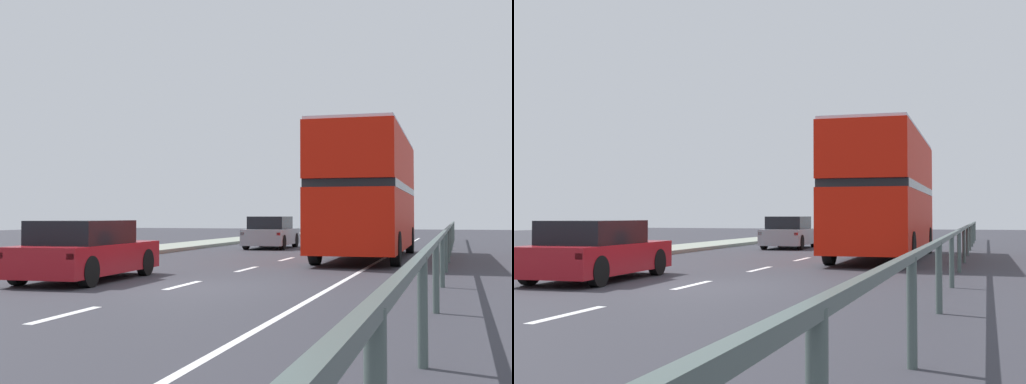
{
  "view_description": "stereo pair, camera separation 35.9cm",
  "coord_description": "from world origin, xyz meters",
  "views": [
    {
      "loc": [
        5.53,
        -13.04,
        1.45
      ],
      "look_at": [
        -0.13,
        6.06,
        2.13
      ],
      "focal_mm": 48.28,
      "sensor_mm": 36.0,
      "label": 1
    },
    {
      "loc": [
        5.87,
        -12.93,
        1.45
      ],
      "look_at": [
        -0.13,
        6.06,
        2.13
      ],
      "focal_mm": 48.28,
      "sensor_mm": 36.0,
      "label": 2
    }
  ],
  "objects": [
    {
      "name": "sedan_car_ahead",
      "position": [
        -2.48,
        16.34,
        0.67
      ],
      "size": [
        1.9,
        4.14,
        1.41
      ],
      "rotation": [
        0.0,
        0.0,
        0.03
      ],
      "color": "gray",
      "rests_on": "ground"
    },
    {
      "name": "ground_plane",
      "position": [
        0.0,
        0.0,
        -0.05
      ],
      "size": [
        74.95,
        120.0,
        0.1
      ],
      "primitive_type": "cube",
      "color": "#303037"
    },
    {
      "name": "lane_paint_markings",
      "position": [
        1.98,
        8.28,
        0.0
      ],
      "size": [
        3.19,
        46.0,
        0.01
      ],
      "color": "silver",
      "rests_on": "ground"
    },
    {
      "name": "bridge_side_railing",
      "position": [
        5.18,
        9.0,
        0.9
      ],
      "size": [
        0.1,
        42.0,
        1.1
      ],
      "color": "#455450",
      "rests_on": "ground"
    },
    {
      "name": "double_decker_bus_red",
      "position": [
        2.56,
        10.4,
        2.25
      ],
      "size": [
        2.72,
        10.19,
        4.19
      ],
      "rotation": [
        0.0,
        0.0,
        0.01
      ],
      "color": "red",
      "rests_on": "ground"
    },
    {
      "name": "hatchback_car_near",
      "position": [
        -2.52,
        0.66,
        0.65
      ],
      "size": [
        1.94,
        4.33,
        1.34
      ],
      "rotation": [
        0.0,
        0.0,
        0.04
      ],
      "color": "maroon",
      "rests_on": "ground"
    }
  ]
}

